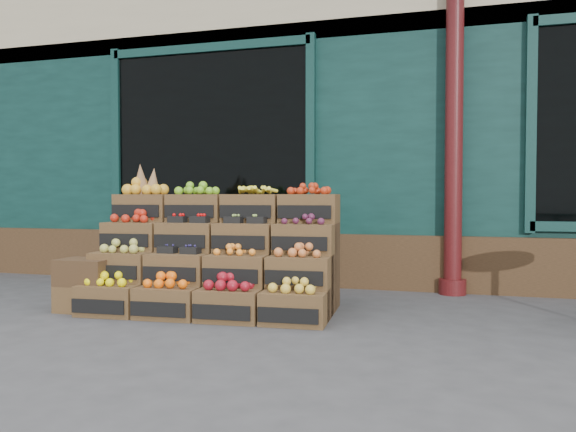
# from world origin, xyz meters

# --- Properties ---
(ground) EXTENTS (60.00, 60.00, 0.00)m
(ground) POSITION_xyz_m (0.00, 0.00, 0.00)
(ground) COLOR #3C3C3F
(ground) RESTS_ON ground
(shop_facade) EXTENTS (12.00, 6.24, 4.80)m
(shop_facade) POSITION_xyz_m (0.00, 5.11, 2.40)
(shop_facade) COLOR #0D2E2A
(shop_facade) RESTS_ON ground
(crate_display) EXTENTS (2.20, 1.17, 1.34)m
(crate_display) POSITION_xyz_m (-0.87, 0.67, 0.42)
(crate_display) COLOR #533A20
(crate_display) RESTS_ON ground
(spare_crates) EXTENTS (0.47, 0.33, 0.47)m
(spare_crates) POSITION_xyz_m (-1.94, 0.24, 0.23)
(spare_crates) COLOR #533A20
(spare_crates) RESTS_ON ground
(shopkeeper) EXTENTS (0.88, 0.72, 2.09)m
(shopkeeper) POSITION_xyz_m (-1.20, 2.70, 1.05)
(shopkeeper) COLOR #1C6234
(shopkeeper) RESTS_ON ground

